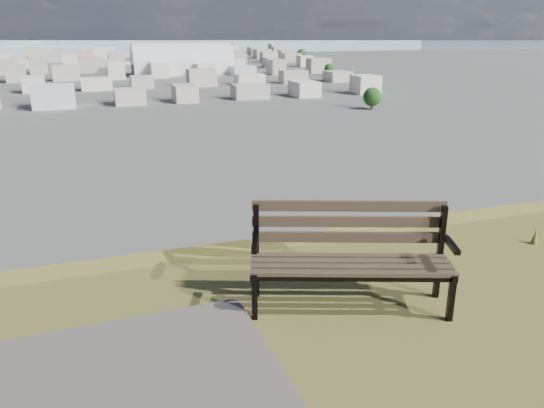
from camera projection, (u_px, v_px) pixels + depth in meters
name	position (u px, v px, depth m)	size (l,w,h in m)	color
park_bench	(350.00, 251.00, 4.46)	(1.74, 1.07, 0.87)	#463728
arena	(182.00, 64.00, 308.27)	(56.55, 24.10, 23.83)	silver
city_blocks	(85.00, 62.00, 362.07)	(395.00, 361.00, 7.00)	beige
city_trees	(35.00, 69.00, 285.92)	(406.52, 387.20, 9.98)	#382B1C
bay_water	(81.00, 44.00, 815.55)	(2400.00, 700.00, 0.12)	#9AB5C4
far_hills	(51.00, 26.00, 1238.44)	(2050.00, 340.00, 60.00)	#94A6B8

